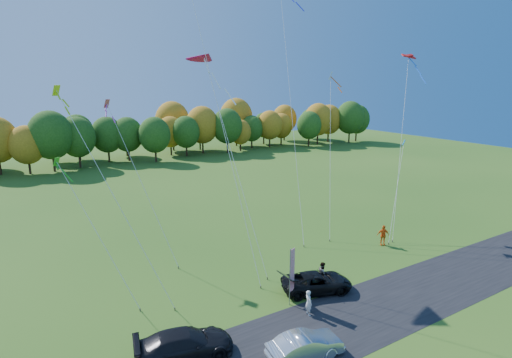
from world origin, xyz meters
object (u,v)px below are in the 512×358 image
black_suv (317,282)px  person_east (383,235)px  feather_flag (292,270)px  silver_sedan (305,346)px

black_suv → person_east: bearing=-53.3°
black_suv → feather_flag: size_ratio=1.25×
black_suv → feather_flag: feather_flag is taller
black_suv → feather_flag: bearing=117.1°
silver_sedan → feather_flag: (2.53, 4.78, 1.73)m
feather_flag → silver_sedan: bearing=-117.9°
black_suv → silver_sedan: size_ratio=1.18×
black_suv → silver_sedan: silver_sedan is taller
person_east → feather_flag: feather_flag is taller
silver_sedan → person_east: person_east is taller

